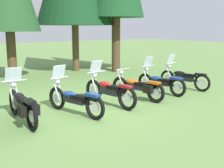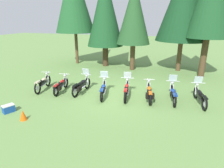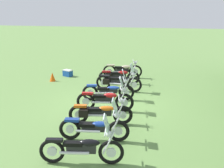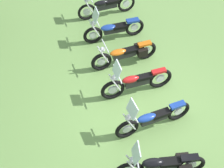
{
  "view_description": "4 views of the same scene",
  "coord_description": "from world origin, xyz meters",
  "px_view_note": "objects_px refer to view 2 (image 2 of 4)",
  "views": [
    {
      "loc": [
        -4.55,
        -7.2,
        2.42
      ],
      "look_at": [
        1.35,
        0.68,
        0.51
      ],
      "focal_mm": 46.65,
      "sensor_mm": 36.0,
      "label": 1
    },
    {
      "loc": [
        2.9,
        -10.23,
        4.39
      ],
      "look_at": [
        -0.26,
        0.37,
        0.61
      ],
      "focal_mm": 31.38,
      "sensor_mm": 36.0,
      "label": 2
    },
    {
      "loc": [
        11.22,
        2.43,
        4.09
      ],
      "look_at": [
        -1.26,
        -0.17,
        0.56
      ],
      "focal_mm": 46.96,
      "sensor_mm": 36.0,
      "label": 3
    },
    {
      "loc": [
        -6.01,
        1.87,
        8.19
      ],
      "look_at": [
        0.42,
        0.77,
        0.85
      ],
      "focal_mm": 56.36,
      "sensor_mm": 36.0,
      "label": 4
    }
  ],
  "objects_px": {
    "pine_tree_1": "(105,10)",
    "picnic_cooler": "(8,109)",
    "motorcycle_5": "(149,93)",
    "pine_tree_2": "(134,13)",
    "motorcycle_3": "(103,89)",
    "motorcycle_7": "(200,96)",
    "motorcycle_6": "(173,94)",
    "motorcycle_2": "(81,85)",
    "motorcycle_1": "(61,85)",
    "motorcycle_0": "(43,83)",
    "traffic_cone": "(23,115)",
    "motorcycle_4": "(126,90)"
  },
  "relations": [
    {
      "from": "motorcycle_3",
      "to": "motorcycle_7",
      "type": "height_order",
      "value": "motorcycle_3"
    },
    {
      "from": "motorcycle_2",
      "to": "motorcycle_5",
      "type": "distance_m",
      "value": 4.07
    },
    {
      "from": "motorcycle_0",
      "to": "motorcycle_5",
      "type": "distance_m",
      "value": 6.63
    },
    {
      "from": "motorcycle_0",
      "to": "motorcycle_7",
      "type": "height_order",
      "value": "motorcycle_7"
    },
    {
      "from": "motorcycle_1",
      "to": "motorcycle_2",
      "type": "relative_size",
      "value": 0.95
    },
    {
      "from": "motorcycle_0",
      "to": "motorcycle_1",
      "type": "relative_size",
      "value": 1.02
    },
    {
      "from": "motorcycle_7",
      "to": "traffic_cone",
      "type": "bearing_deg",
      "value": 108.36
    },
    {
      "from": "motorcycle_3",
      "to": "motorcycle_5",
      "type": "distance_m",
      "value": 2.64
    },
    {
      "from": "motorcycle_1",
      "to": "motorcycle_4",
      "type": "xyz_separation_m",
      "value": [
        4.06,
        0.27,
        0.05
      ]
    },
    {
      "from": "motorcycle_1",
      "to": "motorcycle_6",
      "type": "height_order",
      "value": "motorcycle_6"
    },
    {
      "from": "motorcycle_1",
      "to": "motorcycle_5",
      "type": "height_order",
      "value": "motorcycle_5"
    },
    {
      "from": "motorcycle_4",
      "to": "pine_tree_1",
      "type": "bearing_deg",
      "value": 19.21
    },
    {
      "from": "motorcycle_4",
      "to": "motorcycle_6",
      "type": "relative_size",
      "value": 1.03
    },
    {
      "from": "motorcycle_7",
      "to": "picnic_cooler",
      "type": "distance_m",
      "value": 9.75
    },
    {
      "from": "motorcycle_1",
      "to": "motorcycle_6",
      "type": "distance_m",
      "value": 6.63
    },
    {
      "from": "motorcycle_4",
      "to": "pine_tree_2",
      "type": "relative_size",
      "value": 0.31
    },
    {
      "from": "pine_tree_1",
      "to": "motorcycle_0",
      "type": "bearing_deg",
      "value": -103.08
    },
    {
      "from": "motorcycle_5",
      "to": "pine_tree_1",
      "type": "relative_size",
      "value": 0.27
    },
    {
      "from": "motorcycle_7",
      "to": "pine_tree_2",
      "type": "distance_m",
      "value": 8.86
    },
    {
      "from": "traffic_cone",
      "to": "motorcycle_0",
      "type": "bearing_deg",
      "value": 112.02
    },
    {
      "from": "pine_tree_2",
      "to": "picnic_cooler",
      "type": "height_order",
      "value": "pine_tree_2"
    },
    {
      "from": "motorcycle_2",
      "to": "motorcycle_6",
      "type": "relative_size",
      "value": 1.04
    },
    {
      "from": "motorcycle_6",
      "to": "motorcycle_1",
      "type": "bearing_deg",
      "value": 87.64
    },
    {
      "from": "motorcycle_1",
      "to": "motorcycle_3",
      "type": "relative_size",
      "value": 0.96
    },
    {
      "from": "traffic_cone",
      "to": "pine_tree_1",
      "type": "bearing_deg",
      "value": 88.69
    },
    {
      "from": "motorcycle_2",
      "to": "motorcycle_4",
      "type": "bearing_deg",
      "value": -85.77
    },
    {
      "from": "motorcycle_1",
      "to": "motorcycle_7",
      "type": "height_order",
      "value": "motorcycle_7"
    },
    {
      "from": "motorcycle_5",
      "to": "picnic_cooler",
      "type": "bearing_deg",
      "value": 108.62
    },
    {
      "from": "motorcycle_2",
      "to": "motorcycle_3",
      "type": "xyz_separation_m",
      "value": [
        1.44,
        -0.13,
        -0.04
      ]
    },
    {
      "from": "pine_tree_1",
      "to": "picnic_cooler",
      "type": "distance_m",
      "value": 11.69
    },
    {
      "from": "motorcycle_5",
      "to": "motorcycle_2",
      "type": "bearing_deg",
      "value": 81.26
    },
    {
      "from": "motorcycle_1",
      "to": "motorcycle_4",
      "type": "relative_size",
      "value": 0.96
    },
    {
      "from": "motorcycle_2",
      "to": "motorcycle_4",
      "type": "height_order",
      "value": "motorcycle_4"
    },
    {
      "from": "motorcycle_5",
      "to": "pine_tree_2",
      "type": "relative_size",
      "value": 0.31
    },
    {
      "from": "motorcycle_6",
      "to": "motorcycle_7",
      "type": "height_order",
      "value": "same"
    },
    {
      "from": "motorcycle_0",
      "to": "pine_tree_1",
      "type": "height_order",
      "value": "pine_tree_1"
    },
    {
      "from": "motorcycle_6",
      "to": "traffic_cone",
      "type": "relative_size",
      "value": 4.53
    },
    {
      "from": "motorcycle_4",
      "to": "pine_tree_1",
      "type": "xyz_separation_m",
      "value": [
        -3.63,
        7.13,
        4.5
      ]
    },
    {
      "from": "motorcycle_5",
      "to": "pine_tree_2",
      "type": "xyz_separation_m",
      "value": [
        -2.19,
        6.34,
        4.26
      ]
    },
    {
      "from": "motorcycle_2",
      "to": "motorcycle_1",
      "type": "bearing_deg",
      "value": 103.68
    },
    {
      "from": "motorcycle_3",
      "to": "motorcycle_6",
      "type": "bearing_deg",
      "value": -96.54
    },
    {
      "from": "motorcycle_0",
      "to": "motorcycle_3",
      "type": "distance_m",
      "value": 4.0
    },
    {
      "from": "motorcycle_3",
      "to": "motorcycle_7",
      "type": "bearing_deg",
      "value": -97.59
    },
    {
      "from": "motorcycle_5",
      "to": "motorcycle_7",
      "type": "bearing_deg",
      "value": -95.15
    },
    {
      "from": "motorcycle_6",
      "to": "picnic_cooler",
      "type": "height_order",
      "value": "motorcycle_6"
    },
    {
      "from": "motorcycle_4",
      "to": "pine_tree_1",
      "type": "height_order",
      "value": "pine_tree_1"
    },
    {
      "from": "motorcycle_3",
      "to": "motorcycle_4",
      "type": "relative_size",
      "value": 1.0
    },
    {
      "from": "motorcycle_6",
      "to": "pine_tree_1",
      "type": "xyz_separation_m",
      "value": [
        -6.18,
        6.88,
        4.54
      ]
    },
    {
      "from": "motorcycle_4",
      "to": "picnic_cooler",
      "type": "distance_m",
      "value": 6.15
    },
    {
      "from": "motorcycle_0",
      "to": "pine_tree_1",
      "type": "xyz_separation_m",
      "value": [
        1.71,
        7.37,
        4.51
      ]
    }
  ]
}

